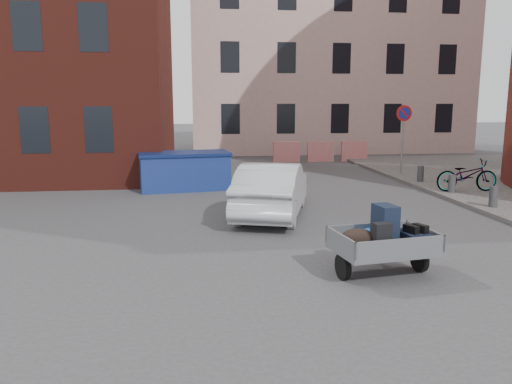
{
  "coord_description": "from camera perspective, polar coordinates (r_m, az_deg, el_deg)",
  "views": [
    {
      "loc": [
        -1.87,
        -8.82,
        2.88
      ],
      "look_at": [
        -0.68,
        0.98,
        1.1
      ],
      "focal_mm": 35.0,
      "sensor_mm": 36.0,
      "label": 1
    }
  ],
  "objects": [
    {
      "name": "barriers",
      "position": [
        24.69,
        7.4,
        4.61
      ],
      "size": [
        4.7,
        0.18,
        1.0
      ],
      "color": "red",
      "rests_on": "ground"
    },
    {
      "name": "bicycle",
      "position": [
        16.97,
        22.95,
        1.79
      ],
      "size": [
        1.96,
        0.74,
        1.02
      ],
      "primitive_type": "imported",
      "rotation": [
        0.0,
        0.0,
        1.54
      ],
      "color": "black",
      "rests_on": "sidewalk"
    },
    {
      "name": "building_pink",
      "position": [
        32.07,
        7.74,
        17.51
      ],
      "size": [
        16.0,
        8.0,
        14.0
      ],
      "primitive_type": "cube",
      "color": "#C09E94",
      "rests_on": "ground"
    },
    {
      "name": "dumpster",
      "position": [
        16.85,
        -8.2,
        2.44
      ],
      "size": [
        3.17,
        1.96,
        1.25
      ],
      "rotation": [
        0.0,
        0.0,
        0.15
      ],
      "color": "navy",
      "rests_on": "ground"
    },
    {
      "name": "no_parking_sign",
      "position": [
        19.94,
        16.5,
        7.32
      ],
      "size": [
        0.6,
        0.09,
        2.65
      ],
      "color": "gray",
      "rests_on": "sidewalk"
    },
    {
      "name": "silver_car",
      "position": [
        12.77,
        1.87,
        0.34
      ],
      "size": [
        2.6,
        4.44,
        1.38
      ],
      "primitive_type": "imported",
      "rotation": [
        0.0,
        0.0,
        2.85
      ],
      "color": "#B4B7BC",
      "rests_on": "ground"
    },
    {
      "name": "trailer",
      "position": [
        8.61,
        14.27,
        -5.41
      ],
      "size": [
        1.75,
        1.91,
        1.2
      ],
      "rotation": [
        0.0,
        0.0,
        0.16
      ],
      "color": "black",
      "rests_on": "ground"
    },
    {
      "name": "ground",
      "position": [
        9.46,
        4.88,
        -7.54
      ],
      "size": [
        120.0,
        120.0,
        0.0
      ],
      "primitive_type": "plane",
      "color": "#38383A",
      "rests_on": "ground"
    },
    {
      "name": "bollards",
      "position": [
        14.74,
        25.5,
        -0.49
      ],
      "size": [
        0.22,
        9.02,
        0.55
      ],
      "color": "#3A3A3D",
      "rests_on": "sidewalk"
    }
  ]
}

